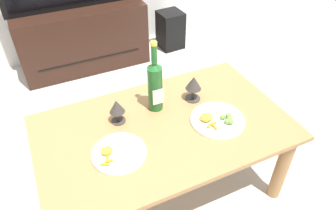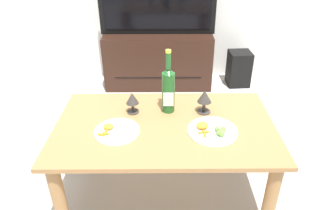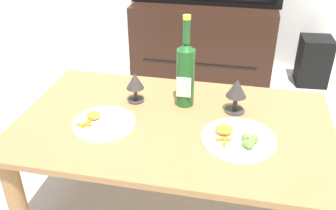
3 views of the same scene
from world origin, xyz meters
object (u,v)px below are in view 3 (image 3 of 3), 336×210
wine_bottle (186,72)px  goblet_right (237,90)px  dinner_plate_left (104,122)px  dining_table (173,139)px  dinner_plate_right (238,138)px  tv_stand (203,40)px  floor_speaker (313,61)px  goblet_left (135,83)px

wine_bottle → goblet_right: 0.22m
wine_bottle → dinner_plate_left: bearing=-141.1°
goblet_right → dinner_plate_left: goblet_right is taller
dining_table → dinner_plate_right: 0.28m
tv_stand → wine_bottle: 1.42m
goblet_right → dinner_plate_right: goblet_right is taller
tv_stand → wine_bottle: size_ratio=2.79×
dinner_plate_right → tv_stand: bearing=101.4°
floor_speaker → dinner_plate_right: (-0.50, -1.58, 0.32)m
dining_table → goblet_left: (-0.19, 0.13, 0.17)m
wine_bottle → goblet_left: (-0.21, -0.02, -0.06)m
floor_speaker → goblet_right: bearing=-114.7°
tv_stand → dinner_plate_right: size_ratio=3.93×
tv_stand → dinner_plate_right: bearing=-78.6°
wine_bottle → goblet_right: wine_bottle is taller
dinner_plate_left → dinner_plate_right: size_ratio=0.90×
tv_stand → dinner_plate_right: 1.65m
goblet_right → dinner_plate_left: 0.53m
wine_bottle → dinner_plate_right: size_ratio=1.41×
dining_table → dinner_plate_right: (0.25, -0.08, 0.10)m
goblet_right → tv_stand: bearing=102.1°
wine_bottle → dinner_plate_left: size_ratio=1.56×
dinner_plate_right → wine_bottle: bearing=136.0°
dining_table → dinner_plate_left: bearing=-163.3°
wine_bottle → goblet_right: (0.21, -0.02, -0.05)m
tv_stand → goblet_left: (-0.12, -1.39, 0.30)m
floor_speaker → dinner_plate_left: size_ratio=1.46×
floor_speaker → wine_bottle: (-0.74, -1.35, 0.46)m
dining_table → tv_stand: tv_stand is taller
goblet_left → dinner_plate_left: (-0.07, -0.21, -0.08)m
dining_table → dinner_plate_right: size_ratio=4.52×
tv_stand → dinner_plate_left: size_ratio=4.36×
tv_stand → wine_bottle: (0.09, -1.37, 0.36)m
goblet_right → dinner_plate_right: 0.23m
wine_bottle → tv_stand: bearing=93.7°
dining_table → dinner_plate_right: dinner_plate_right is taller
dining_table → wine_bottle: bearing=82.0°
goblet_right → goblet_left: bearing=180.0°
floor_speaker → dinner_plate_left: 1.90m
dining_table → floor_speaker: size_ratio=3.42×
dining_table → dinner_plate_left: dinner_plate_left is taller
dining_table → dinner_plate_left: size_ratio=5.01×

